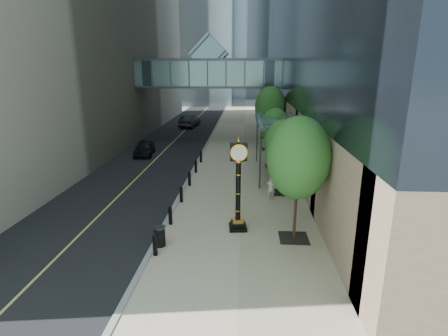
{
  "coord_description": "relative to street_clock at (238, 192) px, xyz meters",
  "views": [
    {
      "loc": [
        1.17,
        -12.56,
        7.97
      ],
      "look_at": [
        0.09,
        4.93,
        2.99
      ],
      "focal_mm": 28.0,
      "sensor_mm": 36.0,
      "label": 1
    }
  ],
  "objects": [
    {
      "name": "ground",
      "position": [
        -0.86,
        -3.85,
        -2.09
      ],
      "size": [
        320.0,
        320.0,
        0.0
      ],
      "primitive_type": "plane",
      "color": "gray",
      "rests_on": "ground"
    },
    {
      "name": "road",
      "position": [
        -7.86,
        36.15,
        -2.08
      ],
      "size": [
        8.0,
        180.0,
        0.02
      ],
      "primitive_type": "cube",
      "color": "black",
      "rests_on": "ground"
    },
    {
      "name": "sidewalk",
      "position": [
        0.14,
        36.15,
        -2.06
      ],
      "size": [
        8.0,
        180.0,
        0.06
      ],
      "primitive_type": "cube",
      "color": "#B9AA8E",
      "rests_on": "ground"
    },
    {
      "name": "curb",
      "position": [
        -3.86,
        36.15,
        -2.06
      ],
      "size": [
        0.25,
        180.0,
        0.07
      ],
      "primitive_type": "cube",
      "color": "gray",
      "rests_on": "ground"
    },
    {
      "name": "skywalk",
      "position": [
        -3.86,
        24.15,
        5.62
      ],
      "size": [
        17.0,
        4.2,
        5.8
      ],
      "color": "slate",
      "rests_on": "ground"
    },
    {
      "name": "entrance_canopy",
      "position": [
        2.62,
        10.15,
        2.1
      ],
      "size": [
        3.0,
        8.0,
        4.38
      ],
      "color": "#383F44",
      "rests_on": "ground"
    },
    {
      "name": "bollard_row",
      "position": [
        -3.56,
        5.15,
        -1.58
      ],
      "size": [
        0.2,
        16.2,
        0.9
      ],
      "color": "black",
      "rests_on": "sidewalk"
    },
    {
      "name": "street_trees",
      "position": [
        2.74,
        11.71,
        1.75
      ],
      "size": [
        3.08,
        28.63,
        6.33
      ],
      "color": "black",
      "rests_on": "sidewalk"
    },
    {
      "name": "street_clock",
      "position": [
        0.0,
        0.0,
        0.0
      ],
      "size": [
        0.97,
        0.97,
        4.69
      ],
      "rotation": [
        0.0,
        0.0,
        0.11
      ],
      "color": "black",
      "rests_on": "sidewalk"
    },
    {
      "name": "trash_bin",
      "position": [
        -3.56,
        -1.99,
        -1.58
      ],
      "size": [
        0.6,
        0.6,
        0.9
      ],
      "primitive_type": "cylinder",
      "rotation": [
        0.0,
        0.0,
        0.17
      ],
      "color": "black",
      "rests_on": "sidewalk"
    },
    {
      "name": "pedestrian",
      "position": [
        1.95,
        4.33,
        -1.28
      ],
      "size": [
        0.6,
        0.44,
        1.5
      ],
      "primitive_type": "imported",
      "rotation": [
        0.0,
        0.0,
        2.99
      ],
      "color": "beige",
      "rests_on": "sidewalk"
    },
    {
      "name": "car_near",
      "position": [
        -9.3,
        15.64,
        -1.38
      ],
      "size": [
        2.1,
        4.24,
        1.39
      ],
      "primitive_type": "imported",
      "rotation": [
        0.0,
        0.0,
        0.11
      ],
      "color": "black",
      "rests_on": "road"
    },
    {
      "name": "car_far",
      "position": [
        -7.61,
        32.69,
        -1.23
      ],
      "size": [
        2.44,
        5.34,
        1.7
      ],
      "primitive_type": "imported",
      "rotation": [
        0.0,
        0.0,
        3.01
      ],
      "color": "black",
      "rests_on": "road"
    }
  ]
}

